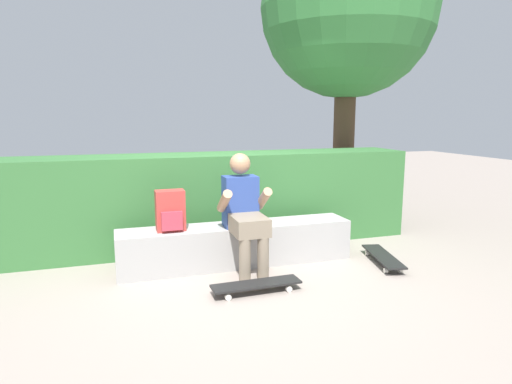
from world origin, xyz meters
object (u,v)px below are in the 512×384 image
(skateboard_near_person, at_px, (256,285))
(skateboard_beside_bench, at_px, (383,257))
(bench_main, at_px, (237,245))
(person_skater, at_px, (244,210))
(backpack_on_bench, at_px, (170,211))

(skateboard_near_person, distance_m, skateboard_beside_bench, 1.55)
(bench_main, bearing_deg, person_skater, -84.36)
(person_skater, distance_m, backpack_on_bench, 0.73)
(skateboard_beside_bench, xyz_separation_m, backpack_on_bench, (-2.15, 0.45, 0.54))
(person_skater, relative_size, skateboard_beside_bench, 1.42)
(person_skater, distance_m, skateboard_beside_bench, 1.57)
(person_skater, height_order, backpack_on_bench, person_skater)
(person_skater, bearing_deg, bench_main, 95.64)
(bench_main, height_order, skateboard_beside_bench, bench_main)
(person_skater, xyz_separation_m, skateboard_beside_bench, (1.45, -0.26, -0.55))
(skateboard_beside_bench, bearing_deg, bench_main, 162.48)
(skateboard_near_person, height_order, backpack_on_bench, backpack_on_bench)
(person_skater, height_order, skateboard_beside_bench, person_skater)
(bench_main, relative_size, person_skater, 2.08)
(skateboard_beside_bench, relative_size, backpack_on_bench, 2.06)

